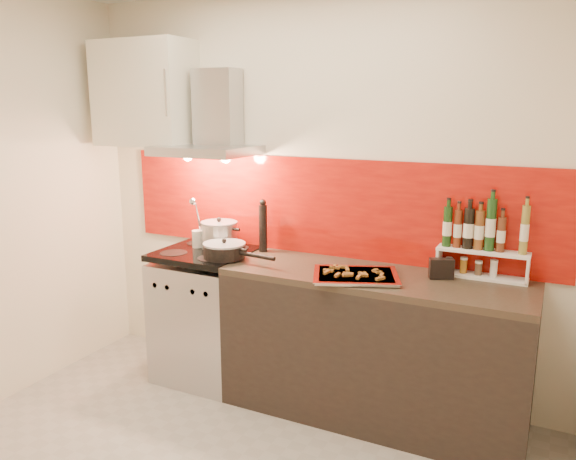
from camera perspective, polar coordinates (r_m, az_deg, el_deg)
The scene contains 13 objects.
back_wall at distance 3.69m, azimuth 3.08°, elevation 3.64°, with size 3.40×0.02×2.60m, color silver.
backsplash at distance 3.68m, azimuth 3.71°, elevation 2.33°, with size 3.00×0.02×0.64m, color #8B0A07.
range_stove at distance 3.99m, azimuth -8.23°, elevation -8.60°, with size 0.60×0.60×0.91m.
counter at distance 3.50m, azimuth 8.64°, elevation -11.57°, with size 1.80×0.60×0.90m.
range_hood at distance 3.84m, azimuth -7.63°, elevation 10.53°, with size 0.62×0.50×0.61m.
upper_cabinet at distance 4.16m, azimuth -14.31°, elevation 13.27°, with size 0.70×0.35×0.72m, color silver.
stock_pot at distance 3.88m, azimuth -6.99°, elevation -0.48°, with size 0.25×0.25×0.22m.
saute_pan at distance 3.63m, azimuth -6.40°, elevation -2.07°, with size 0.53×0.28×0.13m.
utensil_jar at distance 3.91m, azimuth -9.23°, elevation -0.33°, with size 0.08×0.11×0.37m.
pepper_mill at distance 3.78m, azimuth -2.56°, elevation 0.37°, with size 0.06×0.06×0.36m.
step_shelf at distance 3.38m, azimuth 18.96°, elevation -1.32°, with size 0.51×0.14×0.46m.
caddy_box at distance 3.33m, azimuth 15.32°, elevation -3.80°, with size 0.14×0.06×0.12m, color black.
baking_tray at distance 3.26m, azimuth 6.87°, elevation -4.58°, with size 0.59×0.52×0.03m.
Camera 1 is at (1.43, -1.96, 1.87)m, focal length 35.00 mm.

